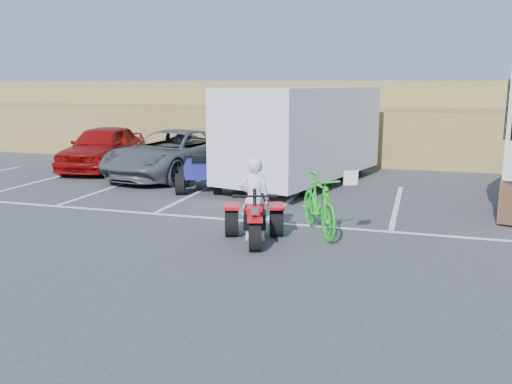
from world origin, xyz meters
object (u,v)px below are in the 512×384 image
(red_trike_atv, at_px, (254,242))
(quad_atv_green, at_px, (291,181))
(grey_pickup, at_px, (172,153))
(red_car, at_px, (103,148))
(quad_atv_blue, at_px, (200,190))
(green_dirt_bike, at_px, (319,204))
(rider, at_px, (254,199))
(cargo_trailer, at_px, (303,133))

(red_trike_atv, bearing_deg, quad_atv_green, 79.55)
(grey_pickup, distance_m, red_car, 3.00)
(red_trike_atv, distance_m, quad_atv_blue, 5.38)
(green_dirt_bike, xyz_separation_m, quad_atv_blue, (-4.05, 3.49, -0.62))
(rider, distance_m, quad_atv_green, 6.70)
(quad_atv_green, bearing_deg, grey_pickup, -178.09)
(rider, distance_m, quad_atv_blue, 5.29)
(quad_atv_green, bearing_deg, red_trike_atv, -84.64)
(rider, bearing_deg, grey_pickup, -71.02)
(rider, xyz_separation_m, cargo_trailer, (-0.38, 6.11, 0.74))
(red_trike_atv, bearing_deg, cargo_trailer, 75.95)
(grey_pickup, bearing_deg, rider, -43.90)
(red_trike_atv, xyz_separation_m, cargo_trailer, (-0.43, 6.25, 1.56))
(cargo_trailer, height_order, quad_atv_green, cargo_trailer)
(rider, bearing_deg, green_dirt_bike, -160.91)
(red_car, bearing_deg, rider, -50.61)
(red_trike_atv, distance_m, quad_atv_green, 6.80)
(quad_atv_blue, relative_size, quad_atv_green, 1.05)
(grey_pickup, xyz_separation_m, cargo_trailer, (4.37, -0.21, 0.81))
(cargo_trailer, bearing_deg, rider, -71.01)
(green_dirt_bike, xyz_separation_m, cargo_trailer, (-1.48, 5.28, 0.94))
(grey_pickup, bearing_deg, green_dirt_bike, -34.02)
(grey_pickup, bearing_deg, red_car, 178.30)
(cargo_trailer, bearing_deg, green_dirt_bike, -58.94)
(rider, bearing_deg, red_car, -59.76)
(grey_pickup, height_order, quad_atv_green, grey_pickup)
(rider, distance_m, red_car, 10.33)
(green_dirt_bike, relative_size, quad_atv_green, 1.26)
(red_trike_atv, bearing_deg, grey_pickup, 108.63)
(quad_atv_green, bearing_deg, cargo_trailer, -48.64)
(grey_pickup, relative_size, red_car, 1.18)
(red_trike_atv, relative_size, red_car, 0.35)
(red_trike_atv, bearing_deg, quad_atv_blue, 105.95)
(grey_pickup, height_order, quad_atv_blue, grey_pickup)
(rider, bearing_deg, cargo_trailer, -104.39)
(red_trike_atv, distance_m, grey_pickup, 8.08)
(red_car, bearing_deg, quad_atv_green, -11.22)
(cargo_trailer, bearing_deg, quad_atv_blue, -129.71)
(rider, xyz_separation_m, quad_atv_green, (-0.84, 6.60, -0.81))
(green_dirt_bike, distance_m, red_car, 10.68)
(grey_pickup, relative_size, cargo_trailer, 0.82)
(rider, xyz_separation_m, grey_pickup, (-4.75, 6.32, -0.07))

